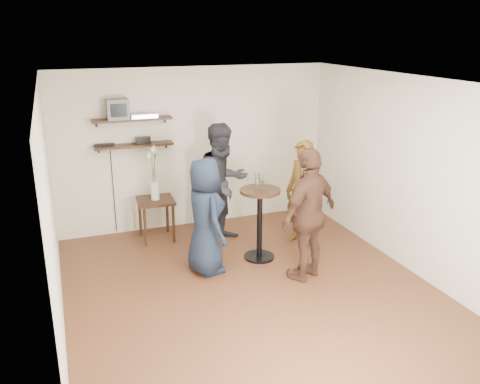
% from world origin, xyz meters
% --- Properties ---
extents(room, '(4.58, 5.08, 2.68)m').
position_xyz_m(room, '(0.00, 0.00, 1.30)').
color(room, '#4D2B18').
rests_on(room, ground).
extents(shelf_upper, '(1.20, 0.25, 0.04)m').
position_xyz_m(shelf_upper, '(-1.00, 2.38, 1.85)').
color(shelf_upper, black).
rests_on(shelf_upper, room).
extents(shelf_lower, '(1.20, 0.25, 0.04)m').
position_xyz_m(shelf_lower, '(-1.00, 2.38, 1.45)').
color(shelf_lower, black).
rests_on(shelf_lower, room).
extents(crt_monitor, '(0.32, 0.30, 0.30)m').
position_xyz_m(crt_monitor, '(-1.21, 2.38, 2.02)').
color(crt_monitor, '#59595B').
rests_on(crt_monitor, shelf_upper).
extents(dvd_deck, '(0.40, 0.24, 0.06)m').
position_xyz_m(dvd_deck, '(-0.82, 2.38, 1.90)').
color(dvd_deck, silver).
rests_on(dvd_deck, shelf_upper).
extents(radio, '(0.22, 0.10, 0.10)m').
position_xyz_m(radio, '(-0.85, 2.38, 1.52)').
color(radio, black).
rests_on(radio, shelf_lower).
extents(power_strip, '(0.30, 0.05, 0.03)m').
position_xyz_m(power_strip, '(-1.43, 2.42, 1.48)').
color(power_strip, black).
rests_on(power_strip, shelf_lower).
extents(side_table, '(0.57, 0.57, 0.66)m').
position_xyz_m(side_table, '(-0.78, 2.03, 0.55)').
color(side_table, black).
rests_on(side_table, room).
extents(vase_lilies, '(0.18, 0.19, 0.88)m').
position_xyz_m(vase_lilies, '(-0.78, 2.03, 0.93)').
color(vase_lilies, white).
rests_on(vase_lilies, side_table).
extents(drinks_table, '(0.57, 0.57, 1.04)m').
position_xyz_m(drinks_table, '(0.46, 0.83, 0.67)').
color(drinks_table, black).
rests_on(drinks_table, room).
extents(wine_glass_fl, '(0.07, 0.07, 0.20)m').
position_xyz_m(wine_glass_fl, '(0.40, 0.80, 1.17)').
color(wine_glass_fl, silver).
rests_on(wine_glass_fl, drinks_table).
extents(wine_glass_fr, '(0.06, 0.06, 0.19)m').
position_xyz_m(wine_glass_fr, '(0.52, 0.80, 1.17)').
color(wine_glass_fr, silver).
rests_on(wine_glass_fr, drinks_table).
extents(wine_glass_bl, '(0.07, 0.07, 0.22)m').
position_xyz_m(wine_glass_bl, '(0.45, 0.90, 1.18)').
color(wine_glass_bl, silver).
rests_on(wine_glass_bl, drinks_table).
extents(wine_glass_br, '(0.07, 0.07, 0.20)m').
position_xyz_m(wine_glass_br, '(0.49, 0.85, 1.18)').
color(wine_glass_br, silver).
rests_on(wine_glass_br, drinks_table).
extents(person_plaid, '(0.56, 0.68, 1.61)m').
position_xyz_m(person_plaid, '(1.26, 1.11, 0.80)').
color(person_plaid, '#AA2913').
rests_on(person_plaid, room).
extents(person_dark, '(1.08, 0.95, 1.84)m').
position_xyz_m(person_dark, '(0.19, 1.63, 0.92)').
color(person_dark, black).
rests_on(person_dark, room).
extents(person_navy, '(0.61, 0.84, 1.58)m').
position_xyz_m(person_navy, '(-0.37, 0.71, 0.79)').
color(person_navy, black).
rests_on(person_navy, room).
extents(person_brown, '(1.12, 0.84, 1.76)m').
position_xyz_m(person_brown, '(0.83, 0.08, 0.88)').
color(person_brown, '#472B1E').
rests_on(person_brown, room).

